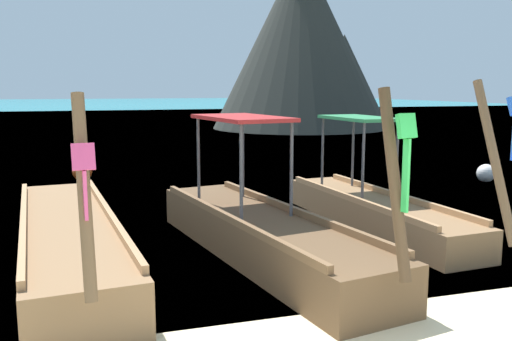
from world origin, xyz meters
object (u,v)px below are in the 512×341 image
karst_rock (307,45)px  longtail_boat_pink_ribbon (68,239)px  longtail_boat_blue_ribbon (375,209)px  mooring_buoy_far (486,173)px  mooring_buoy_near (82,172)px  longtail_boat_green_ribbon (262,233)px

karst_rock → longtail_boat_pink_ribbon: bearing=-119.5°
longtail_boat_pink_ribbon → karst_rock: (13.60, 24.04, 4.85)m
longtail_boat_blue_ribbon → mooring_buoy_far: size_ratio=11.65×
mooring_buoy_near → longtail_boat_pink_ribbon: bearing=-91.0°
longtail_boat_blue_ribbon → longtail_boat_pink_ribbon: bearing=-175.9°
mooring_buoy_near → mooring_buoy_far: mooring_buoy_near is taller
longtail_boat_blue_ribbon → karst_rock: karst_rock is taller
karst_rock → mooring_buoy_near: 22.15m
karst_rock → mooring_buoy_far: size_ratio=24.25×
longtail_boat_blue_ribbon → karst_rock: (8.30, 23.66, 4.83)m
longtail_boat_pink_ribbon → longtail_boat_blue_ribbon: size_ratio=1.14×
longtail_boat_green_ribbon → mooring_buoy_near: longtail_boat_green_ribbon is taller
mooring_buoy_far → longtail_boat_pink_ribbon: bearing=-160.4°
longtail_boat_green_ribbon → mooring_buoy_near: bearing=108.7°
longtail_boat_green_ribbon → mooring_buoy_far: size_ratio=12.03×
mooring_buoy_far → longtail_boat_green_ribbon: bearing=-150.1°
longtail_boat_blue_ribbon → mooring_buoy_near: (-5.17, 6.77, -0.07)m
longtail_boat_green_ribbon → mooring_buoy_near: (-2.66, 7.86, -0.11)m
mooring_buoy_near → mooring_buoy_far: (10.43, -3.39, -0.02)m
longtail_boat_blue_ribbon → karst_rock: 25.54m
longtail_boat_blue_ribbon → mooring_buoy_near: longtail_boat_blue_ribbon is taller
longtail_boat_green_ribbon → mooring_buoy_far: longtail_boat_green_ribbon is taller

